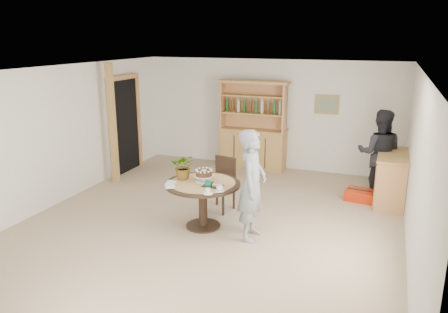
% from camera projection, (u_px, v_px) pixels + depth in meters
% --- Properties ---
extents(ground, '(7.00, 7.00, 0.00)m').
position_uv_depth(ground, '(212.00, 222.00, 7.28)').
color(ground, tan).
rests_on(ground, ground).
extents(room_shell, '(6.04, 7.04, 2.52)m').
position_uv_depth(room_shell, '(212.00, 119.00, 6.82)').
color(room_shell, white).
rests_on(room_shell, ground).
extents(doorway, '(0.13, 1.10, 2.18)m').
position_uv_depth(doorway, '(125.00, 123.00, 9.79)').
color(doorway, black).
rests_on(doorway, ground).
extents(pine_post, '(0.12, 0.12, 2.50)m').
position_uv_depth(pine_post, '(112.00, 124.00, 8.95)').
color(pine_post, '#AB8A48').
rests_on(pine_post, ground).
extents(hutch, '(1.62, 0.54, 2.04)m').
position_uv_depth(hutch, '(253.00, 139.00, 10.12)').
color(hutch, tan).
rests_on(hutch, ground).
extents(sideboard, '(0.54, 1.26, 0.94)m').
position_uv_depth(sideboard, '(391.00, 178.00, 8.01)').
color(sideboard, tan).
rests_on(sideboard, ground).
extents(dining_table, '(1.20, 1.20, 0.76)m').
position_uv_depth(dining_table, '(203.00, 192.00, 6.95)').
color(dining_table, black).
rests_on(dining_table, ground).
extents(dining_chair, '(0.49, 0.49, 0.95)m').
position_uv_depth(dining_chair, '(222.00, 180.00, 7.71)').
color(dining_chair, black).
rests_on(dining_chair, ground).
extents(birthday_cake, '(0.30, 0.30, 0.20)m').
position_uv_depth(birthday_cake, '(204.00, 174.00, 6.92)').
color(birthday_cake, white).
rests_on(birthday_cake, dining_table).
extents(flower_vase, '(0.47, 0.44, 0.42)m').
position_uv_depth(flower_vase, '(184.00, 166.00, 7.02)').
color(flower_vase, '#3F7233').
rests_on(flower_vase, dining_table).
extents(gift_tray, '(0.30, 0.20, 0.08)m').
position_uv_depth(gift_tray, '(212.00, 185.00, 6.72)').
color(gift_tray, black).
rests_on(gift_tray, dining_table).
extents(coffee_cup_a, '(0.15, 0.15, 0.09)m').
position_uv_depth(coffee_cup_a, '(220.00, 189.00, 6.51)').
color(coffee_cup_a, white).
rests_on(coffee_cup_a, dining_table).
extents(coffee_cup_b, '(0.15, 0.15, 0.08)m').
position_uv_depth(coffee_cup_b, '(208.00, 192.00, 6.40)').
color(coffee_cup_b, white).
rests_on(coffee_cup_b, dining_table).
extents(napkins, '(0.24, 0.33, 0.03)m').
position_uv_depth(napkins, '(170.00, 184.00, 6.77)').
color(napkins, white).
rests_on(napkins, dining_table).
extents(teen_boy, '(0.43, 0.64, 1.70)m').
position_uv_depth(teen_boy, '(252.00, 185.00, 6.51)').
color(teen_boy, gray).
rests_on(teen_boy, ground).
extents(adult_person, '(0.82, 0.64, 1.69)m').
position_uv_depth(adult_person, '(379.00, 153.00, 8.28)').
color(adult_person, black).
rests_on(adult_person, ground).
extents(red_suitcase, '(0.65, 0.49, 0.21)m').
position_uv_depth(red_suitcase, '(362.00, 195.00, 8.21)').
color(red_suitcase, red).
rests_on(red_suitcase, ground).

